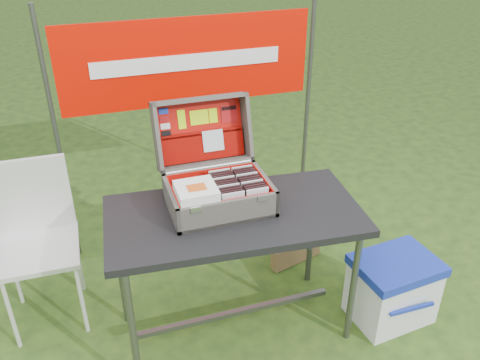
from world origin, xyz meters
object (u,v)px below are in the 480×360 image
object	(u,v)px
suitcase	(215,161)
cooler	(392,289)
table	(234,274)
cardboard_box	(295,236)
chair	(39,252)

from	to	relation	value
suitcase	cooler	xyz separation A→B (m)	(0.96, -0.32, -0.84)
table	suitcase	xyz separation A→B (m)	(-0.06, 0.13, 0.64)
suitcase	cardboard_box	xyz separation A→B (m)	(0.64, 0.34, -0.84)
cooler	chair	bearing A→B (deg)	156.26
table	cardboard_box	distance (m)	0.78
suitcase	chair	bearing A→B (deg)	162.43
table	cardboard_box	xyz separation A→B (m)	(0.58, 0.48, -0.20)
suitcase	cardboard_box	distance (m)	1.11
cooler	cardboard_box	world-z (taller)	cooler
suitcase	cooler	world-z (taller)	suitcase
chair	cooler	bearing A→B (deg)	-17.19
chair	table	bearing A→B (deg)	-22.54
suitcase	chair	world-z (taller)	suitcase
table	cardboard_box	bearing A→B (deg)	43.96
table	chair	world-z (taller)	chair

